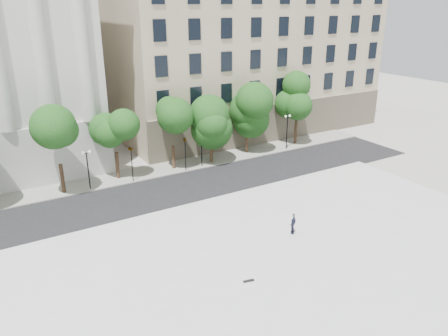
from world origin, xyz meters
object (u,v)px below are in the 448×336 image
Objects in this scene: person_lying at (292,231)px; skateboard at (249,281)px; traffic_light_west at (131,148)px; traffic_light_east at (185,139)px.

skateboard is (-6.25, -3.32, -0.19)m from person_lying.
traffic_light_west is 5.90m from traffic_light_east.
traffic_light_east is (5.90, 0.00, 0.03)m from traffic_light_west.
traffic_light_west is 18.56m from person_lying.
skateboard is at bearing -89.45° from traffic_light_west.
skateboard is at bearing -105.57° from traffic_light_east.
traffic_light_east reaches higher than skateboard.
traffic_light_east reaches higher than traffic_light_west.
skateboard is (-5.71, -20.48, -3.16)m from traffic_light_east.
traffic_light_east is 17.42m from person_lying.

